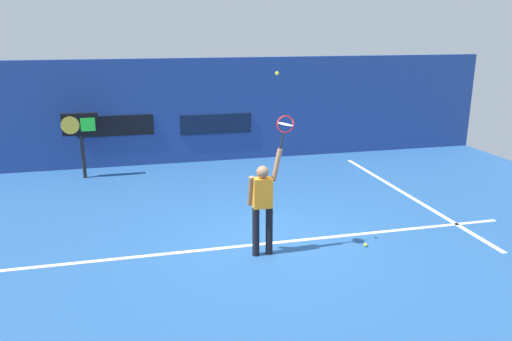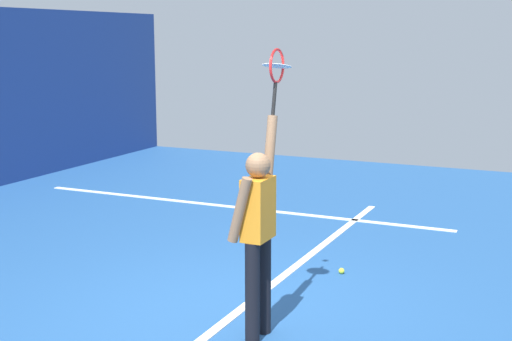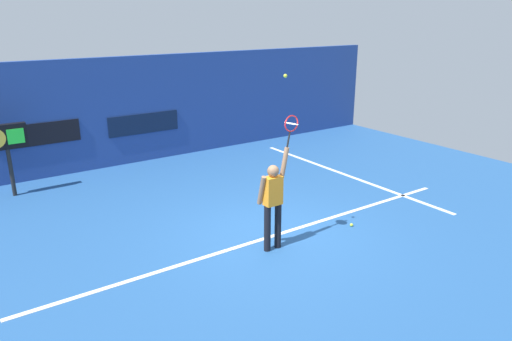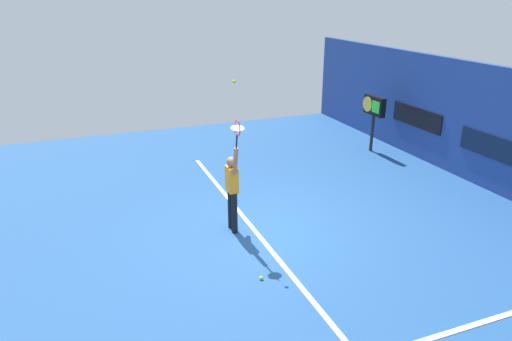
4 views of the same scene
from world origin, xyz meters
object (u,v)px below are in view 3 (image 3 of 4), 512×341
object	(u,v)px
tennis_player	(273,200)
spare_ball	(351,225)
tennis_ball	(285,76)
tennis_racket	(291,125)
scoreboard_clock	(6,140)

from	to	relation	value
tennis_player	spare_ball	size ratio (longest dim) A/B	29.22
tennis_ball	spare_ball	xyz separation A→B (m)	(1.76, -0.14, -3.25)
tennis_ball	spare_ball	distance (m)	3.70
tennis_player	spare_ball	xyz separation A→B (m)	(2.00, -0.14, -0.98)
tennis_racket	tennis_ball	bearing A→B (deg)	178.62
tennis_racket	scoreboard_clock	distance (m)	7.24
scoreboard_clock	tennis_player	bearing A→B (deg)	-59.15
tennis_racket	spare_ball	distance (m)	2.85
tennis_racket	scoreboard_clock	world-z (taller)	tennis_racket
tennis_player	spare_ball	distance (m)	2.23
tennis_player	tennis_racket	world-z (taller)	tennis_racket
scoreboard_clock	spare_ball	xyz separation A→B (m)	(5.57, -6.12, -1.39)
tennis_player	tennis_ball	bearing A→B (deg)	-0.14
tennis_player	tennis_racket	size ratio (longest dim) A/B	3.18
tennis_ball	spare_ball	bearing A→B (deg)	-4.62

